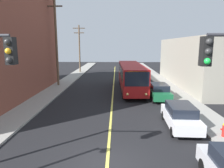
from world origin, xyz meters
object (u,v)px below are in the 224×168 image
at_px(parked_car_green, 159,91).
at_px(utility_pole_mid, 56,37).
at_px(city_bus, 131,76).
at_px(parked_car_white, 180,116).
at_px(utility_pole_far, 79,46).

bearing_deg(parked_car_green, utility_pole_mid, 151.34).
relative_size(city_bus, utility_pole_mid, 1.04).
distance_m(parked_car_white, parked_car_green, 7.38).
xyz_separation_m(parked_car_green, utility_pole_mid, (-12.39, 6.77, 5.74)).
distance_m(city_bus, parked_car_green, 5.25).
distance_m(utility_pole_mid, utility_pole_far, 14.34).
relative_size(city_bus, utility_pole_far, 1.31).
xyz_separation_m(utility_pole_mid, utility_pole_far, (0.46, 14.27, -1.29)).
height_order(city_bus, utility_pole_far, utility_pole_far).
bearing_deg(parked_car_green, city_bus, 120.29).
bearing_deg(city_bus, utility_pole_far, 119.35).
bearing_deg(utility_pole_mid, utility_pole_far, 88.15).
bearing_deg(utility_pole_far, utility_pole_mid, -91.85).
relative_size(city_bus, parked_car_green, 2.77).
bearing_deg(city_bus, parked_car_green, -59.71).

